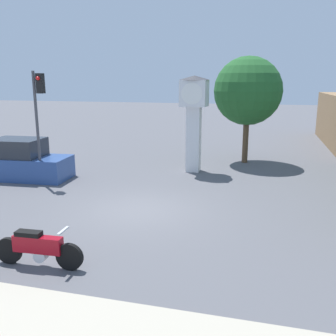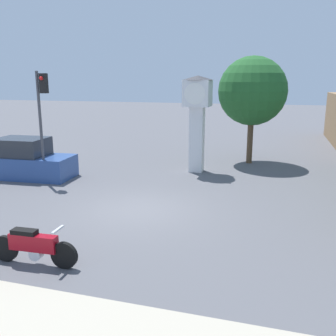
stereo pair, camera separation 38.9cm
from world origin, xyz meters
TOP-DOWN VIEW (x-y plane):
  - ground_plane at (0.00, 0.00)m, footprint 120.00×120.00m
  - motorcycle at (-0.98, -4.37)m, footprint 2.25×0.49m
  - clock_tower at (0.76, 6.02)m, footprint 1.45×1.45m
  - traffic_light at (-5.04, 2.23)m, footprint 0.50×0.35m
  - street_tree at (3.07, 8.68)m, footprint 3.53×3.53m
  - parked_car at (-6.48, 2.75)m, footprint 4.32×2.10m

SIDE VIEW (x-z plane):
  - ground_plane at x=0.00m, z-range 0.00..0.00m
  - motorcycle at x=-0.98m, z-range -0.02..0.97m
  - parked_car at x=-6.48m, z-range -0.15..1.65m
  - clock_tower at x=0.76m, z-range 0.76..5.31m
  - traffic_light at x=-5.04m, z-range 0.86..5.57m
  - street_tree at x=3.07m, z-range 1.00..6.56m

